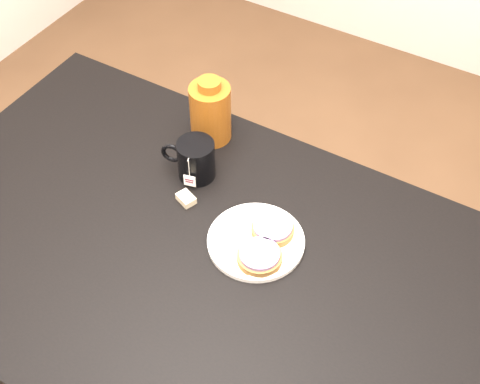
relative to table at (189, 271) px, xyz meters
The scene contains 7 objects.
table is the anchor object (origin of this frame).
plate 0.18m from the table, 37.57° to the left, with size 0.22×0.22×0.02m.
bagel_back 0.23m from the table, 42.77° to the left, with size 0.14×0.14×0.03m.
bagel_front 0.20m from the table, 17.77° to the left, with size 0.10×0.10×0.03m.
mug 0.27m from the table, 117.82° to the left, with size 0.15×0.11×0.10m.
teabag_pouch 0.17m from the table, 124.06° to the left, with size 0.04×0.03×0.02m, color #C6B793.
bagel_package 0.42m from the table, 113.69° to the left, with size 0.13×0.13×0.18m.
Camera 1 is at (0.57, -0.73, 1.96)m, focal length 50.00 mm.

